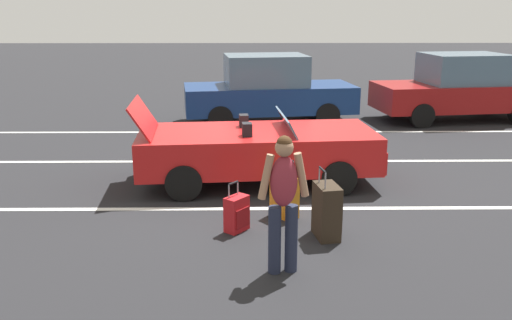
# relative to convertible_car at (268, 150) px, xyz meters

# --- Properties ---
(ground_plane) EXTENTS (80.00, 80.00, 0.00)m
(ground_plane) POSITION_rel_convertible_car_xyz_m (-0.20, -0.02, -0.59)
(ground_plane) COLOR black
(lot_line_near) EXTENTS (18.00, 0.12, 0.01)m
(lot_line_near) POSITION_rel_convertible_car_xyz_m (-0.20, -1.36, -0.59)
(lot_line_near) COLOR silver
(lot_line_near) RESTS_ON ground_plane
(lot_line_mid) EXTENTS (18.00, 0.12, 0.01)m
(lot_line_mid) POSITION_rel_convertible_car_xyz_m (-0.20, 1.34, -0.59)
(lot_line_mid) COLOR silver
(lot_line_mid) RESTS_ON ground_plane
(lot_line_far) EXTENTS (18.00, 0.12, 0.01)m
(lot_line_far) POSITION_rel_convertible_car_xyz_m (-0.20, 4.04, -0.59)
(lot_line_far) COLOR silver
(lot_line_far) RESTS_ON ground_plane
(convertible_car) EXTENTS (4.34, 2.11, 1.50)m
(convertible_car) POSITION_rel_convertible_car_xyz_m (0.00, 0.00, 0.00)
(convertible_car) COLOR red
(convertible_car) RESTS_ON ground_plane
(suitcase_large_black) EXTENTS (0.37, 0.52, 0.97)m
(suitcase_large_black) POSITION_rel_convertible_car_xyz_m (0.72, -2.43, -0.22)
(suitcase_large_black) COLOR #2D2319
(suitcase_large_black) RESTS_ON ground_plane
(suitcase_medium_bright) EXTENTS (0.44, 0.46, 0.88)m
(suitcase_medium_bright) POSITION_rel_convertible_car_xyz_m (0.19, -1.68, -0.28)
(suitcase_medium_bright) COLOR orange
(suitcase_medium_bright) RESTS_ON ground_plane
(suitcase_small_carryon) EXTENTS (0.37, 0.39, 0.70)m
(suitcase_small_carryon) POSITION_rel_convertible_car_xyz_m (-0.50, -2.21, -0.34)
(suitcase_small_carryon) COLOR red
(suitcase_small_carryon) RESTS_ON ground_plane
(traveler_person) EXTENTS (0.61, 0.28, 1.65)m
(traveler_person) POSITION_rel_convertible_car_xyz_m (0.06, -3.43, 0.34)
(traveler_person) COLOR #1E2338
(traveler_person) RESTS_ON ground_plane
(parked_sedan_near) EXTENTS (4.70, 2.39, 1.82)m
(parked_sedan_near) POSITION_rel_convertible_car_xyz_m (5.44, 5.53, 0.30)
(parked_sedan_near) COLOR maroon
(parked_sedan_near) RESTS_ON ground_plane
(parked_sedan_far) EXTENTS (4.70, 2.40, 1.82)m
(parked_sedan_far) POSITION_rel_convertible_car_xyz_m (0.16, 5.23, 0.30)
(parked_sedan_far) COLOR navy
(parked_sedan_far) RESTS_ON ground_plane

